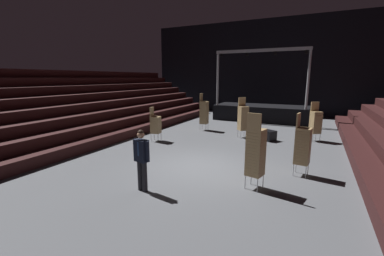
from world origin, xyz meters
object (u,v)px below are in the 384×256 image
object	(u,v)px
chair_stack_front_right	(316,122)
chair_stack_rear_left	(303,145)
chair_stack_mid_centre	(243,118)
chair_stack_front_left	(256,151)
man_with_tie	(141,157)
equipment_road_case	(266,135)
stage_riser	(261,112)
chair_stack_mid_left	(156,124)
chair_stack_mid_right	(204,112)

from	to	relation	value
chair_stack_front_right	chair_stack_rear_left	bearing A→B (deg)	55.36
chair_stack_mid_centre	chair_stack_front_left	bearing A→B (deg)	66.24
man_with_tie	chair_stack_front_right	distance (m)	9.56
chair_stack_mid_centre	equipment_road_case	xyz separation A→B (m)	(1.24, -0.02, -0.81)
chair_stack_front_right	man_with_tie	bearing A→B (deg)	32.34
chair_stack_front_right	chair_stack_rear_left	xyz separation A→B (m)	(-0.33, -5.32, 0.04)
man_with_tie	chair_stack_rear_left	world-z (taller)	chair_stack_rear_left
stage_riser	chair_stack_mid_centre	bearing A→B (deg)	-87.70
chair_stack_front_right	chair_stack_mid_centre	world-z (taller)	chair_stack_mid_centre
chair_stack_mid_left	chair_stack_rear_left	xyz separation A→B (m)	(6.89, -1.80, 0.17)
man_with_tie	chair_stack_rear_left	size ratio (longest dim) A/B	0.86
stage_riser	chair_stack_mid_left	bearing A→B (deg)	-111.69
stage_riser	chair_stack_front_right	size ratio (longest dim) A/B	3.39
chair_stack_front_right	equipment_road_case	distance (m)	2.50
chair_stack_mid_left	equipment_road_case	xyz separation A→B (m)	(4.99, 2.66, -0.60)
man_with_tie	chair_stack_mid_centre	world-z (taller)	chair_stack_mid_centre
stage_riser	chair_stack_rear_left	size ratio (longest dim) A/B	3.25
chair_stack_mid_right	equipment_road_case	bearing A→B (deg)	74.09
chair_stack_front_right	chair_stack_mid_right	xyz separation A→B (m)	(-6.10, 0.02, 0.13)
man_with_tie	equipment_road_case	distance (m)	7.99
chair_stack_front_left	chair_stack_front_right	xyz separation A→B (m)	(1.47, 7.00, -0.13)
chair_stack_mid_centre	man_with_tie	bearing A→B (deg)	42.29
chair_stack_mid_left	chair_stack_mid_centre	distance (m)	4.61
man_with_tie	chair_stack_front_right	xyz separation A→B (m)	(4.28, 8.55, -0.02)
man_with_tie	chair_stack_front_left	distance (m)	3.21
chair_stack_mid_left	equipment_road_case	size ratio (longest dim) A/B	1.90
chair_stack_front_left	chair_stack_mid_left	size ratio (longest dim) A/B	1.30
man_with_tie	chair_stack_rear_left	bearing A→B (deg)	-129.94
chair_stack_front_left	chair_stack_mid_right	size ratio (longest dim) A/B	1.00
chair_stack_mid_centre	chair_stack_front_right	bearing A→B (deg)	151.92
chair_stack_front_left	chair_stack_mid_centre	size ratio (longest dim) A/B	1.04
stage_riser	chair_stack_mid_centre	distance (m)	6.14
chair_stack_mid_left	chair_stack_mid_right	size ratio (longest dim) A/B	0.77
man_with_tie	chair_stack_mid_centre	size ratio (longest dim) A/B	0.83
chair_stack_front_left	chair_stack_mid_left	distance (m)	6.72
chair_stack_mid_centre	equipment_road_case	size ratio (longest dim) A/B	2.37
chair_stack_rear_left	chair_stack_mid_right	bearing A→B (deg)	-124.87
stage_riser	chair_stack_mid_right	world-z (taller)	stage_riser
stage_riser	equipment_road_case	world-z (taller)	stage_riser
chair_stack_mid_centre	chair_stack_mid_left	bearing A→B (deg)	-6.23
equipment_road_case	stage_riser	bearing A→B (deg)	103.61
man_with_tie	chair_stack_mid_left	xyz separation A→B (m)	(-2.94, 5.03, -0.15)
chair_stack_mid_left	chair_stack_mid_right	bearing A→B (deg)	152.58
man_with_tie	chair_stack_front_left	xyz separation A→B (m)	(2.80, 1.55, 0.11)
man_with_tie	chair_stack_mid_centre	bearing A→B (deg)	-85.18
chair_stack_front_right	chair_stack_rear_left	size ratio (longest dim) A/B	0.96
man_with_tie	chair_stack_mid_right	world-z (taller)	chair_stack_mid_right
man_with_tie	chair_stack_front_right	size ratio (longest dim) A/B	0.90
chair_stack_front_left	chair_stack_rear_left	world-z (taller)	chair_stack_front_left
chair_stack_mid_right	equipment_road_case	size ratio (longest dim) A/B	2.47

